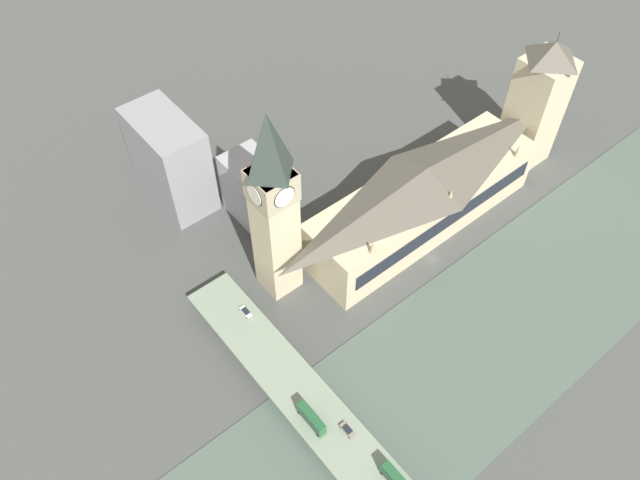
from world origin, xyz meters
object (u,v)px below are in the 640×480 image
(clock_tower, at_px, (273,206))
(double_decker_bus_lead, at_px, (311,418))
(car_northbound_mid, at_px, (347,430))
(victoria_tower, at_px, (536,104))
(road_bridge, at_px, (347,449))
(car_southbound_lead, at_px, (246,312))
(parliament_hall, at_px, (423,197))

(clock_tower, bearing_deg, double_decker_bus_lead, 152.90)
(double_decker_bus_lead, relative_size, car_northbound_mid, 2.19)
(clock_tower, xyz_separation_m, car_northbound_mid, (-55.29, 18.03, -31.69))
(double_decker_bus_lead, bearing_deg, victoria_tower, -75.06)
(victoria_tower, distance_m, road_bridge, 142.77)
(car_northbound_mid, relative_size, car_southbound_lead, 0.99)
(parliament_hall, relative_size, double_decker_bus_lead, 8.72)
(clock_tower, bearing_deg, road_bridge, 160.22)
(parliament_hall, relative_size, road_bridge, 0.65)
(parliament_hall, height_order, car_northbound_mid, parliament_hall)
(road_bridge, relative_size, car_northbound_mid, 29.51)
(victoria_tower, bearing_deg, clock_tower, 84.42)
(victoria_tower, bearing_deg, car_southbound_lead, 87.88)
(victoria_tower, relative_size, car_northbound_mid, 11.79)
(parliament_hall, xyz_separation_m, car_southbound_lead, (4.85, 72.19, -7.76))
(road_bridge, height_order, car_southbound_lead, car_southbound_lead)
(car_southbound_lead, bearing_deg, car_northbound_mid, 179.50)
(double_decker_bus_lead, distance_m, car_northbound_mid, 10.36)
(parliament_hall, height_order, double_decker_bus_lead, parliament_hall)
(victoria_tower, distance_m, car_northbound_mid, 138.48)
(clock_tower, xyz_separation_m, victoria_tower, (-10.90, -111.64, -11.87))
(road_bridge, bearing_deg, parliament_hall, -57.73)
(car_southbound_lead, bearing_deg, clock_tower, -70.86)
(victoria_tower, bearing_deg, road_bridge, 109.83)
(car_northbound_mid, bearing_deg, double_decker_bus_lead, 36.77)
(parliament_hall, distance_m, car_northbound_mid, 85.44)
(clock_tower, bearing_deg, car_southbound_lead, 109.14)
(parliament_hall, xyz_separation_m, road_bridge, (-47.81, 75.72, -9.47))
(road_bridge, xyz_separation_m, double_decker_bus_lead, (11.63, 2.99, 3.66))
(victoria_tower, height_order, road_bridge, victoria_tower)
(clock_tower, height_order, car_southbound_lead, clock_tower)
(car_northbound_mid, xyz_separation_m, car_southbound_lead, (49.18, -0.43, 0.01))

